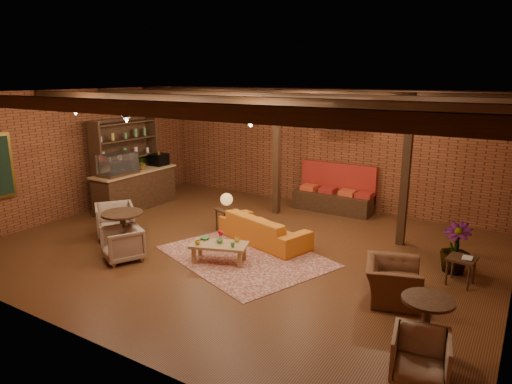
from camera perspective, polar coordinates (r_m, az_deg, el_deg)
The scene contains 27 objects.
floor at distance 9.71m, azimuth -1.89°, elevation -6.97°, with size 10.00×10.00×0.00m, color #38220E.
ceiling at distance 9.05m, azimuth -2.06°, elevation 12.25°, with size 10.00×8.00×0.02m, color black.
wall_back at distance 12.72m, azimuth 8.10°, elevation 5.49°, with size 10.00×0.02×3.20m, color brown.
wall_front at distance 6.43m, azimuth -22.16°, elevation -4.23°, with size 10.00×0.02×3.20m, color brown.
wall_left at distance 12.68m, azimuth -21.20°, elevation 4.64°, with size 0.02×8.00×3.20m, color brown.
ceiling_beams at distance 9.06m, azimuth -2.05°, elevation 11.49°, with size 9.80×6.40×0.22m, color black, non-canonical shape.
ceiling_pipe at distance 10.44m, azimuth 2.92°, elevation 10.60°, with size 0.12×0.12×9.60m, color black.
post_left at distance 11.74m, azimuth 2.64°, elevation 4.88°, with size 0.16×0.16×3.20m, color black.
post_right at distance 9.97m, azimuth 18.22°, elevation 2.46°, with size 0.16×0.16×3.20m, color black.
service_counter at distance 12.78m, azimuth -14.88°, elevation 1.54°, with size 0.80×2.50×1.60m, color black, non-canonical shape.
plant_counter at distance 12.76m, azimuth -14.04°, elevation 3.50°, with size 0.35×0.39×0.30m, color #337F33.
shelving_hutch at distance 13.06m, azimuth -15.89°, elevation 3.53°, with size 0.52×2.00×2.40m, color black, non-canonical shape.
banquette at distance 12.31m, azimuth 9.63°, elevation -0.10°, with size 2.10×0.70×1.00m, color maroon, non-canonical shape.
service_sign at distance 11.57m, azimuth 9.16°, elevation 8.33°, with size 0.86×0.06×0.30m, color #FF4F19.
ceiling_spotlights at distance 9.07m, azimuth -2.04°, elevation 10.10°, with size 6.40×4.40×0.28m, color black, non-canonical shape.
rug at distance 9.27m, azimuth -1.36°, elevation -8.02°, with size 3.16×2.42×0.01m, color maroon.
sofa at distance 9.91m, azimuth 1.02°, elevation -4.59°, with size 2.15×0.84×0.63m, color #C76A1B.
coffee_table at distance 8.93m, azimuth -4.68°, elevation -6.66°, with size 1.21×0.88×0.63m.
side_table_lamp at distance 10.55m, azimuth -3.70°, elevation -1.29°, with size 0.56×0.56×0.91m.
round_table_left at distance 9.64m, azimuth -16.28°, elevation -4.05°, with size 0.83×0.83×0.86m.
armchair_a at distance 10.72m, azimuth -17.22°, elevation -3.22°, with size 0.80×0.75×0.83m, color #BCAB92.
armchair_b at distance 9.36m, azimuth -16.38°, elevation -6.04°, with size 0.71×0.66×0.73m, color #BCAB92.
armchair_right at distance 7.75m, azimuth 16.75°, elevation -9.91°, with size 0.98×0.64×0.86m, color brown.
side_table_book at distance 8.69m, azimuth 24.34°, elevation -7.70°, with size 0.50×0.50×0.52m.
round_table_right at distance 6.47m, azimuth 20.55°, elevation -14.42°, with size 0.66×0.66×0.78m.
armchair_far at distance 6.04m, azimuth 19.86°, elevation -18.57°, with size 0.65×0.61×0.67m, color #BCAB92.
plant_tall at distance 8.90m, azimuth 24.27°, elevation -0.71°, with size 1.58×1.58×2.83m, color #4C7F4C.
Camera 1 is at (5.02, -7.52, 3.54)m, focal length 32.00 mm.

